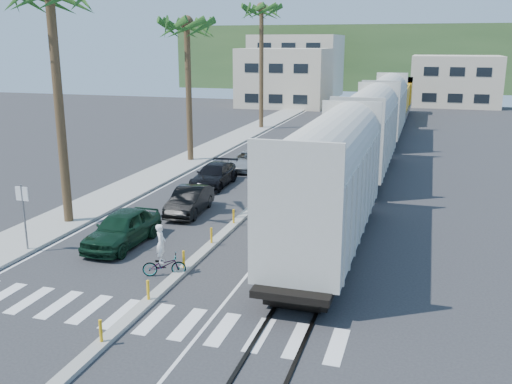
% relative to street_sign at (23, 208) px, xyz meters
% --- Properties ---
extents(ground, '(140.00, 140.00, 0.00)m').
position_rel_street_sign_xyz_m(ground, '(7.30, -2.00, -1.97)').
color(ground, '#28282B').
rests_on(ground, ground).
extents(sidewalk, '(3.00, 90.00, 0.15)m').
position_rel_street_sign_xyz_m(sidewalk, '(-1.20, 23.00, -1.90)').
color(sidewalk, gray).
rests_on(sidewalk, ground).
extents(rails, '(1.56, 100.00, 0.06)m').
position_rel_street_sign_xyz_m(rails, '(12.30, 26.00, -1.94)').
color(rails, black).
rests_on(rails, ground).
extents(median, '(0.45, 60.00, 0.85)m').
position_rel_street_sign_xyz_m(median, '(7.30, 17.96, -1.88)').
color(median, gray).
rests_on(median, ground).
extents(crosswalk, '(14.00, 2.20, 0.01)m').
position_rel_street_sign_xyz_m(crosswalk, '(7.30, -4.00, -1.97)').
color(crosswalk, silver).
rests_on(crosswalk, ground).
extents(lane_markings, '(9.42, 90.00, 0.01)m').
position_rel_street_sign_xyz_m(lane_markings, '(5.15, 23.00, -1.97)').
color(lane_markings, silver).
rests_on(lane_markings, ground).
extents(freight_train, '(3.00, 60.94, 5.85)m').
position_rel_street_sign_xyz_m(freight_train, '(12.30, 24.58, 0.93)').
color(freight_train, beige).
rests_on(freight_train, ground).
extents(palm_trees, '(3.50, 37.20, 13.75)m').
position_rel_street_sign_xyz_m(palm_trees, '(-0.80, 20.70, 8.84)').
color(palm_trees, brown).
rests_on(palm_trees, ground).
extents(street_sign, '(0.60, 0.08, 3.00)m').
position_rel_street_sign_xyz_m(street_sign, '(0.00, 0.00, 0.00)').
color(street_sign, slate).
rests_on(street_sign, ground).
extents(buildings, '(38.00, 27.00, 10.00)m').
position_rel_street_sign_xyz_m(buildings, '(0.89, 69.66, 2.39)').
color(buildings, beige).
rests_on(buildings, ground).
extents(hillside, '(80.00, 20.00, 12.00)m').
position_rel_street_sign_xyz_m(hillside, '(7.30, 98.00, 4.03)').
color(hillside, '#385628').
rests_on(hillside, ground).
extents(car_lead, '(2.02, 4.69, 1.58)m').
position_rel_street_sign_xyz_m(car_lead, '(3.49, 1.95, -1.18)').
color(car_lead, black).
rests_on(car_lead, ground).
extents(car_second, '(2.08, 4.45, 1.40)m').
position_rel_street_sign_xyz_m(car_second, '(4.38, 7.36, -1.27)').
color(car_second, black).
rests_on(car_second, ground).
extents(car_third, '(2.16, 4.89, 1.40)m').
position_rel_street_sign_xyz_m(car_third, '(3.49, 13.29, -1.27)').
color(car_third, black).
rests_on(car_third, ground).
extents(car_rear, '(2.53, 4.83, 1.29)m').
position_rel_street_sign_xyz_m(car_rear, '(4.05, 18.58, -1.32)').
color(car_rear, '#9D9FA2').
rests_on(car_rear, ground).
extents(cyclist, '(1.74, 2.07, 2.07)m').
position_rel_street_sign_xyz_m(cyclist, '(6.74, -0.63, -1.33)').
color(cyclist, '#9EA0A5').
rests_on(cyclist, ground).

